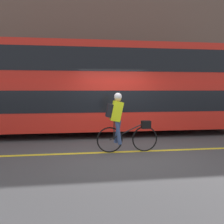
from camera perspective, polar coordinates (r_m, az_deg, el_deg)
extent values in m
plane|color=#424244|center=(6.29, 2.83, -10.37)|extent=(80.00, 80.00, 0.00)
cube|color=yellow|center=(6.29, 2.83, -10.33)|extent=(50.00, 0.14, 0.01)
cube|color=gray|center=(11.37, -1.75, -2.65)|extent=(60.00, 1.87, 0.16)
cube|color=brown|center=(12.72, -2.31, 19.99)|extent=(60.00, 0.30, 9.74)
cylinder|color=black|center=(9.73, 17.47, -2.15)|extent=(0.90, 0.30, 0.90)
cube|color=red|center=(8.78, -4.60, 1.78)|extent=(11.78, 2.41, 1.74)
cube|color=black|center=(8.77, -4.61, 3.14)|extent=(11.30, 2.43, 0.76)
cube|color=red|center=(8.81, -4.69, 12.16)|extent=(11.78, 2.31, 1.45)
cube|color=black|center=(8.82, -4.69, 12.62)|extent=(11.30, 2.33, 0.81)
torus|color=black|center=(6.31, 8.54, -6.97)|extent=(0.73, 0.04, 0.73)
torus|color=black|center=(6.12, -0.60, -7.30)|extent=(0.73, 0.04, 0.73)
cylinder|color=black|center=(6.15, 4.06, -5.04)|extent=(1.02, 0.03, 0.50)
cylinder|color=black|center=(6.08, 0.53, -4.81)|extent=(0.03, 0.03, 0.54)
cube|color=black|center=(6.24, 8.86, -3.27)|extent=(0.26, 0.16, 0.22)
cube|color=#D8EA19|center=(6.01, 1.19, 0.24)|extent=(0.37, 0.32, 0.58)
cube|color=black|center=(5.99, -0.71, 0.41)|extent=(0.21, 0.26, 0.38)
cylinder|color=#384C7A|center=(6.19, 1.42, -5.13)|extent=(0.22, 0.11, 0.65)
cylinder|color=#384C7A|center=(6.02, 1.68, -5.46)|extent=(0.20, 0.11, 0.65)
sphere|color=tan|center=(6.00, 1.57, 3.63)|extent=(0.19, 0.19, 0.19)
sphere|color=silver|center=(5.99, 1.57, 4.04)|extent=(0.21, 0.21, 0.21)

